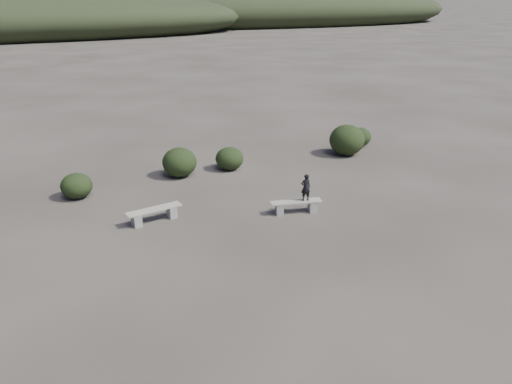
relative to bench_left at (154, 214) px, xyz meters
name	(u,v)px	position (x,y,z in m)	size (l,w,h in m)	color
ground	(314,280)	(3.02, -4.90, -0.27)	(1200.00, 1200.00, 0.00)	#322C27
bench_left	(154,214)	(0.00, 0.00, 0.00)	(1.80, 0.73, 0.44)	slate
bench_right	(296,206)	(4.40, -1.01, -0.01)	(1.70, 0.63, 0.42)	slate
seated_person	(306,187)	(4.70, -1.06, 0.60)	(0.33, 0.21, 0.90)	black
shrub_a	(76,186)	(-2.13, 2.97, 0.18)	(1.08, 1.08, 0.89)	black
shrub_b	(180,162)	(1.73, 3.85, 0.30)	(1.33, 1.33, 1.14)	black
shrub_c	(230,158)	(3.80, 3.93, 0.19)	(1.14, 1.14, 0.92)	black
shrub_d	(347,140)	(9.25, 3.94, 0.41)	(1.54, 1.54, 1.35)	black
shrub_e	(360,137)	(10.58, 4.94, 0.16)	(1.04, 1.04, 0.86)	black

